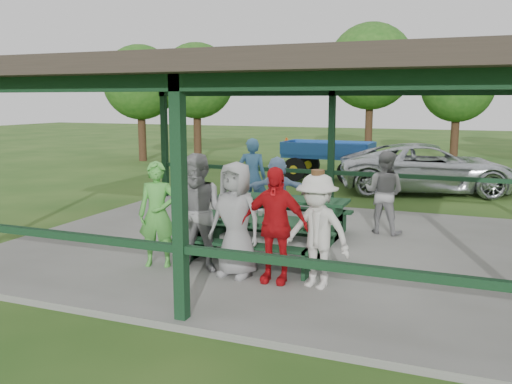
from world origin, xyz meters
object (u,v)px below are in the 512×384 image
at_px(contestant_green, 158,214).
at_px(spectator_grey, 384,192).
at_px(contestant_grey_left, 200,213).
at_px(contestant_grey_mid, 236,220).
at_px(contestant_red, 274,225).
at_px(farm_trailer, 328,159).
at_px(picnic_table_far, 282,211).
at_px(picnic_table_near, 256,234).
at_px(pickup_truck, 429,168).
at_px(contestant_white_fedora, 317,231).
at_px(spectator_lblue, 277,190).
at_px(spectator_blue, 252,177).

xyz_separation_m(contestant_green, spectator_grey, (3.09, 3.64, -0.02)).
distance_m(contestant_green, contestant_grey_left, 0.78).
height_order(contestant_grey_mid, contestant_red, contestant_grey_mid).
distance_m(contestant_grey_left, farm_trailer, 11.25).
relative_size(picnic_table_far, spectator_grey, 1.58).
relative_size(picnic_table_near, contestant_grey_mid, 1.37).
height_order(pickup_truck, farm_trailer, pickup_truck).
xyz_separation_m(picnic_table_near, contestant_white_fedora, (1.29, -0.86, 0.37)).
height_order(picnic_table_near, pickup_truck, pickup_truck).
xyz_separation_m(spectator_lblue, spectator_blue, (-0.87, 0.68, 0.17)).
bearing_deg(contestant_white_fedora, contestant_red, -165.51).
bearing_deg(spectator_lblue, contestant_red, 93.41).
bearing_deg(picnic_table_far, spectator_blue, 130.03).
bearing_deg(spectator_blue, picnic_table_far, 114.84).
height_order(contestant_white_fedora, spectator_lblue, contestant_white_fedora).
xyz_separation_m(spectator_grey, pickup_truck, (0.44, 6.13, -0.20)).
height_order(contestant_grey_left, spectator_lblue, contestant_grey_left).
bearing_deg(contestant_green, pickup_truck, 52.32).
xyz_separation_m(contestant_grey_mid, contestant_red, (0.64, -0.04, -0.02)).
distance_m(contestant_green, contestant_red, 2.03).
distance_m(spectator_lblue, spectator_grey, 2.31).
distance_m(contestant_green, spectator_lblue, 3.71).
xyz_separation_m(contestant_red, pickup_truck, (1.49, 9.80, -0.23)).
distance_m(picnic_table_far, contestant_red, 3.00).
xyz_separation_m(spectator_lblue, farm_trailer, (-0.77, 7.58, -0.13)).
height_order(contestant_grey_left, spectator_grey, contestant_grey_left).
bearing_deg(pickup_truck, farm_trailer, 53.58).
height_order(contestant_green, contestant_grey_left, contestant_grey_left).
bearing_deg(spectator_grey, contestant_white_fedora, 94.70).
relative_size(spectator_lblue, pickup_truck, 0.28).
xyz_separation_m(contestant_red, spectator_grey, (1.06, 3.67, -0.03)).
relative_size(picnic_table_far, spectator_blue, 1.47).
relative_size(pickup_truck, farm_trailer, 1.29).
xyz_separation_m(contestant_green, pickup_truck, (3.53, 9.77, -0.22)).
bearing_deg(spectator_grey, contestant_green, 60.61).
relative_size(contestant_red, farm_trailer, 0.42).
bearing_deg(spectator_blue, contestant_white_fedora, 107.31).
relative_size(picnic_table_far, contestant_grey_mid, 1.50).
relative_size(picnic_table_near, contestant_green, 1.41).
relative_size(spectator_blue, pickup_truck, 0.34).
bearing_deg(contestant_red, contestant_white_fedora, -2.40).
bearing_deg(farm_trailer, contestant_white_fedora, -74.84).
distance_m(picnic_table_near, contestant_grey_mid, 0.91).
distance_m(contestant_grey_mid, farm_trailer, 11.29).
bearing_deg(farm_trailer, contestant_grey_mid, -81.20).
distance_m(spectator_grey, pickup_truck, 6.15).
relative_size(contestant_red, spectator_blue, 0.96).
bearing_deg(contestant_red, contestant_grey_mid, 174.70).
distance_m(picnic_table_far, contestant_green, 3.07).
relative_size(picnic_table_far, contestant_green, 1.55).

